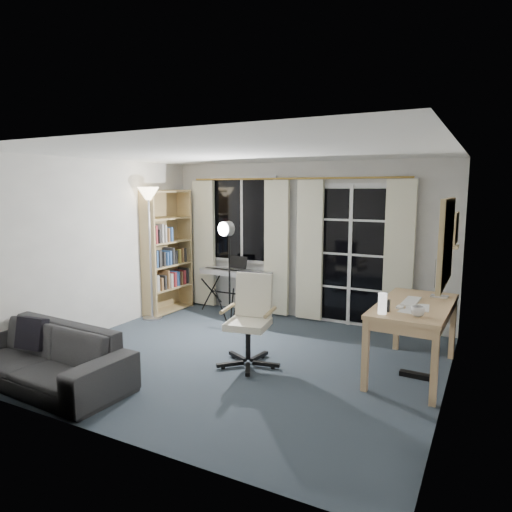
{
  "coord_description": "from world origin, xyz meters",
  "views": [
    {
      "loc": [
        2.57,
        -4.5,
        2.0
      ],
      "look_at": [
        0.04,
        0.35,
        1.19
      ],
      "focal_mm": 32.0,
      "sensor_mm": 36.0,
      "label": 1
    }
  ],
  "objects_px": {
    "monitor": "(440,271)",
    "sofa": "(41,347)",
    "office_chair": "(251,311)",
    "torchiere_lamp": "(149,214)",
    "studio_light": "(227,241)",
    "keyboard_piano": "(235,274)",
    "bookshelf": "(165,255)",
    "mug": "(418,310)",
    "desk": "(414,313)"
  },
  "relations": [
    {
      "from": "monitor",
      "to": "sofa",
      "type": "bearing_deg",
      "value": -142.83
    },
    {
      "from": "office_chair",
      "to": "sofa",
      "type": "xyz_separation_m",
      "value": [
        -1.64,
        -1.52,
        -0.22
      ]
    },
    {
      "from": "torchiere_lamp",
      "to": "studio_light",
      "type": "bearing_deg",
      "value": 2.76
    },
    {
      "from": "sofa",
      "to": "keyboard_piano",
      "type": "bearing_deg",
      "value": 85.41
    },
    {
      "from": "bookshelf",
      "to": "mug",
      "type": "distance_m",
      "value": 4.31
    },
    {
      "from": "torchiere_lamp",
      "to": "keyboard_piano",
      "type": "relative_size",
      "value": 1.69
    },
    {
      "from": "bookshelf",
      "to": "desk",
      "type": "relative_size",
      "value": 1.34
    },
    {
      "from": "mug",
      "to": "sofa",
      "type": "relative_size",
      "value": 0.06
    },
    {
      "from": "studio_light",
      "to": "keyboard_piano",
      "type": "bearing_deg",
      "value": 128.27
    },
    {
      "from": "bookshelf",
      "to": "keyboard_piano",
      "type": "xyz_separation_m",
      "value": [
        1.08,
        0.41,
        -0.29
      ]
    },
    {
      "from": "monitor",
      "to": "torchiere_lamp",
      "type": "bearing_deg",
      "value": -176.36
    },
    {
      "from": "office_chair",
      "to": "desk",
      "type": "relative_size",
      "value": 0.7
    },
    {
      "from": "studio_light",
      "to": "desk",
      "type": "distance_m",
      "value": 2.68
    },
    {
      "from": "desk",
      "to": "monitor",
      "type": "relative_size",
      "value": 2.63
    },
    {
      "from": "office_chair",
      "to": "torchiere_lamp",
      "type": "bearing_deg",
      "value": 149.07
    },
    {
      "from": "bookshelf",
      "to": "studio_light",
      "type": "height_order",
      "value": "bookshelf"
    },
    {
      "from": "office_chair",
      "to": "sofa",
      "type": "distance_m",
      "value": 2.24
    },
    {
      "from": "keyboard_piano",
      "to": "monitor",
      "type": "xyz_separation_m",
      "value": [
        3.12,
        -0.76,
        0.42
      ]
    },
    {
      "from": "desk",
      "to": "studio_light",
      "type": "bearing_deg",
      "value": 173.25
    },
    {
      "from": "desk",
      "to": "mug",
      "type": "distance_m",
      "value": 0.53
    },
    {
      "from": "bookshelf",
      "to": "mug",
      "type": "bearing_deg",
      "value": -15.45
    },
    {
      "from": "desk",
      "to": "monitor",
      "type": "xyz_separation_m",
      "value": [
        0.2,
        0.45,
        0.39
      ]
    },
    {
      "from": "office_chair",
      "to": "monitor",
      "type": "distance_m",
      "value": 2.19
    },
    {
      "from": "studio_light",
      "to": "sofa",
      "type": "xyz_separation_m",
      "value": [
        -0.76,
        -2.44,
        -0.88
      ]
    },
    {
      "from": "office_chair",
      "to": "mug",
      "type": "xyz_separation_m",
      "value": [
        1.81,
        0.02,
        0.23
      ]
    },
    {
      "from": "torchiere_lamp",
      "to": "sofa",
      "type": "relative_size",
      "value": 1.0
    },
    {
      "from": "torchiere_lamp",
      "to": "desk",
      "type": "relative_size",
      "value": 1.37
    },
    {
      "from": "desk",
      "to": "monitor",
      "type": "distance_m",
      "value": 0.63
    },
    {
      "from": "office_chair",
      "to": "desk",
      "type": "bearing_deg",
      "value": 7.25
    },
    {
      "from": "keyboard_piano",
      "to": "desk",
      "type": "bearing_deg",
      "value": -21.14
    },
    {
      "from": "torchiere_lamp",
      "to": "mug",
      "type": "xyz_separation_m",
      "value": [
        4.0,
        -0.84,
        -0.79
      ]
    },
    {
      "from": "office_chair",
      "to": "desk",
      "type": "height_order",
      "value": "office_chair"
    },
    {
      "from": "sofa",
      "to": "office_chair",
      "type": "bearing_deg",
      "value": 45.67
    },
    {
      "from": "torchiere_lamp",
      "to": "desk",
      "type": "distance_m",
      "value": 4.03
    },
    {
      "from": "keyboard_piano",
      "to": "desk",
      "type": "xyz_separation_m",
      "value": [
        2.92,
        -1.21,
        0.03
      ]
    },
    {
      "from": "bookshelf",
      "to": "mug",
      "type": "height_order",
      "value": "bookshelf"
    },
    {
      "from": "studio_light",
      "to": "office_chair",
      "type": "distance_m",
      "value": 1.43
    },
    {
      "from": "keyboard_piano",
      "to": "office_chair",
      "type": "relative_size",
      "value": 1.16
    },
    {
      "from": "studio_light",
      "to": "desk",
      "type": "height_order",
      "value": "studio_light"
    },
    {
      "from": "sofa",
      "to": "bookshelf",
      "type": "bearing_deg",
      "value": 105.91
    },
    {
      "from": "bookshelf",
      "to": "keyboard_piano",
      "type": "distance_m",
      "value": 1.19
    },
    {
      "from": "keyboard_piano",
      "to": "monitor",
      "type": "relative_size",
      "value": 2.13
    },
    {
      "from": "bookshelf",
      "to": "torchiere_lamp",
      "type": "bearing_deg",
      "value": -75.26
    },
    {
      "from": "torchiere_lamp",
      "to": "monitor",
      "type": "relative_size",
      "value": 3.6
    },
    {
      "from": "office_chair",
      "to": "monitor",
      "type": "relative_size",
      "value": 1.84
    },
    {
      "from": "office_chair",
      "to": "monitor",
      "type": "bearing_deg",
      "value": 17.33
    },
    {
      "from": "torchiere_lamp",
      "to": "keyboard_piano",
      "type": "distance_m",
      "value": 1.63
    },
    {
      "from": "bookshelf",
      "to": "desk",
      "type": "bearing_deg",
      "value": -9.17
    },
    {
      "from": "bookshelf",
      "to": "monitor",
      "type": "height_order",
      "value": "bookshelf"
    },
    {
      "from": "studio_light",
      "to": "sofa",
      "type": "height_order",
      "value": "studio_light"
    }
  ]
}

